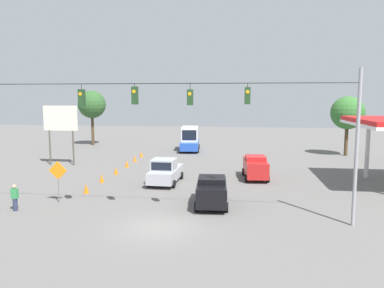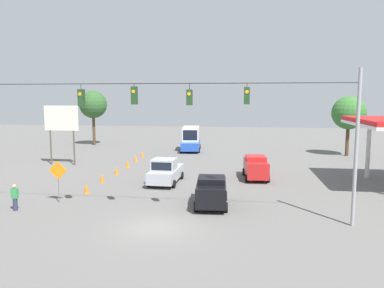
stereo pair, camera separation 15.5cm
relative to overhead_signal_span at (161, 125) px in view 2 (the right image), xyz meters
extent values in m
plane|color=#605E5B|center=(-0.05, 1.70, -5.49)|extent=(140.00, 140.00, 0.00)
cylinder|color=#939399|center=(-10.77, 0.00, -1.17)|extent=(0.20, 0.20, 8.65)
cylinder|color=black|center=(-0.05, 0.00, 2.37)|extent=(21.45, 0.04, 0.04)
cube|color=#1E3D1E|center=(-4.85, 0.00, 1.68)|extent=(0.32, 0.36, 0.94)
cylinder|color=black|center=(-4.85, 0.00, 2.26)|extent=(0.03, 0.03, 0.22)
cylinder|color=orange|center=(-4.85, 0.19, 1.89)|extent=(0.20, 0.02, 0.20)
cube|color=#1E3D1E|center=(-1.65, 0.00, 1.59)|extent=(0.32, 0.36, 0.88)
cylinder|color=black|center=(-1.65, 0.00, 2.20)|extent=(0.03, 0.03, 0.34)
cylinder|color=orange|center=(-1.65, 0.19, 1.79)|extent=(0.20, 0.02, 0.20)
cube|color=#1E3D1E|center=(1.55, 0.00, 1.69)|extent=(0.32, 0.36, 1.02)
cylinder|color=black|center=(1.55, 0.00, 2.29)|extent=(0.03, 0.03, 0.16)
cylinder|color=orange|center=(1.55, 0.19, 1.92)|extent=(0.20, 0.02, 0.20)
cube|color=#1E3D1E|center=(4.75, 0.00, 1.56)|extent=(0.32, 0.36, 1.00)
cylinder|color=black|center=(4.75, 0.00, 2.21)|extent=(0.03, 0.03, 0.31)
cylinder|color=orange|center=(4.75, 0.19, 1.78)|extent=(0.20, 0.02, 0.20)
cube|color=#A8AAB2|center=(1.57, -8.95, -4.72)|extent=(2.21, 5.14, 0.90)
cube|color=#A8AAB2|center=(1.59, -8.34, -3.82)|extent=(1.93, 1.89, 0.90)
cube|color=black|center=(1.62, -7.42, -3.82)|extent=(1.63, 0.08, 0.63)
cylinder|color=black|center=(2.64, -7.34, -5.17)|extent=(0.24, 0.65, 0.64)
cylinder|color=black|center=(0.61, -7.26, -5.17)|extent=(0.24, 0.65, 0.64)
cylinder|color=black|center=(2.52, -10.63, -5.17)|extent=(0.24, 0.65, 0.64)
cylinder|color=black|center=(0.49, -10.55, -5.17)|extent=(0.24, 0.65, 0.64)
cube|color=red|center=(-5.89, -11.49, -4.50)|extent=(2.11, 4.41, 1.35)
cube|color=red|center=(-5.89, -11.49, -3.65)|extent=(1.79, 2.00, 0.36)
cube|color=black|center=(-5.82, -12.44, -3.65)|extent=(1.44, 0.13, 0.25)
cylinder|color=black|center=(-6.68, -12.94, -5.17)|extent=(0.27, 0.65, 0.64)
cylinder|color=black|center=(-4.89, -12.81, -5.17)|extent=(0.27, 0.65, 0.64)
cylinder|color=black|center=(-6.89, -10.16, -5.17)|extent=(0.27, 0.65, 0.64)
cylinder|color=black|center=(-5.09, -10.03, -5.17)|extent=(0.27, 0.65, 0.64)
cube|color=#234CB2|center=(2.03, -27.77, -4.67)|extent=(2.81, 6.30, 1.00)
cube|color=silver|center=(2.06, -28.07, -3.25)|extent=(2.44, 4.08, 1.85)
cube|color=black|center=(1.89, -26.11, -3.25)|extent=(1.83, 0.18, 1.30)
cylinder|color=black|center=(3.01, -25.69, -5.17)|extent=(0.27, 0.66, 0.64)
cylinder|color=black|center=(0.72, -25.88, -5.17)|extent=(0.27, 0.66, 0.64)
cylinder|color=black|center=(3.34, -29.65, -5.17)|extent=(0.27, 0.66, 0.64)
cylinder|color=black|center=(1.06, -29.85, -5.17)|extent=(0.27, 0.66, 0.64)
cube|color=black|center=(-2.70, -2.83, -4.55)|extent=(2.11, 4.29, 1.25)
cube|color=black|center=(-2.70, -2.83, -3.74)|extent=(1.83, 1.94, 0.36)
cube|color=black|center=(-2.65, -3.77, -3.74)|extent=(1.50, 0.10, 0.25)
cylinder|color=black|center=(-3.56, -4.25, -5.17)|extent=(0.26, 0.65, 0.64)
cylinder|color=black|center=(-1.69, -4.14, -5.17)|extent=(0.26, 0.65, 0.64)
cylinder|color=black|center=(-3.72, -1.53, -5.17)|extent=(0.26, 0.65, 0.64)
cylinder|color=black|center=(-1.84, -1.42, -5.17)|extent=(0.26, 0.65, 0.64)
cone|color=orange|center=(6.78, -4.86, -5.14)|extent=(0.40, 0.40, 0.71)
cone|color=orange|center=(6.93, -8.42, -5.14)|extent=(0.40, 0.40, 0.71)
cone|color=orange|center=(6.80, -11.71, -5.14)|extent=(0.40, 0.40, 0.71)
cone|color=orange|center=(6.85, -15.27, -5.14)|extent=(0.40, 0.40, 0.71)
cone|color=orange|center=(6.99, -18.70, -5.14)|extent=(0.40, 0.40, 0.71)
cone|color=orange|center=(7.06, -21.80, -5.14)|extent=(0.40, 0.40, 0.71)
cylinder|color=silver|center=(-15.64, -13.12, -2.96)|extent=(0.36, 0.36, 5.07)
cylinder|color=#4C473D|center=(12.73, -15.77, -3.68)|extent=(0.16, 0.16, 3.63)
cylinder|color=#4C473D|center=(15.31, -15.77, -3.68)|extent=(0.16, 0.16, 3.63)
cube|color=silver|center=(14.02, -15.77, -0.57)|extent=(3.68, 0.12, 2.58)
cylinder|color=slate|center=(7.60, -2.27, -4.59)|extent=(0.06, 0.06, 1.80)
cube|color=orange|center=(7.60, -2.27, -3.29)|extent=(1.27, 0.04, 1.27)
cylinder|color=#2D334C|center=(9.46, -0.19, -5.09)|extent=(0.28, 0.28, 0.80)
cube|color=#338C4C|center=(9.46, -0.19, -4.38)|extent=(0.40, 0.24, 0.63)
sphere|color=tan|center=(9.46, -0.19, -3.94)|extent=(0.25, 0.25, 0.25)
cylinder|color=#4C3823|center=(-17.36, -26.00, -3.44)|extent=(0.42, 0.42, 4.12)
sphere|color=#336B2D|center=(-17.36, -26.00, -0.28)|extent=(3.98, 3.98, 3.98)
cylinder|color=#4C3823|center=(17.07, -31.81, -3.04)|extent=(0.41, 0.41, 4.91)
sphere|color=#2D5628|center=(17.07, -31.81, 0.52)|extent=(4.03, 4.03, 4.03)
camera|label=1|loc=(-4.41, 21.04, 1.61)|focal=35.00mm
camera|label=2|loc=(-4.56, 21.02, 1.61)|focal=35.00mm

